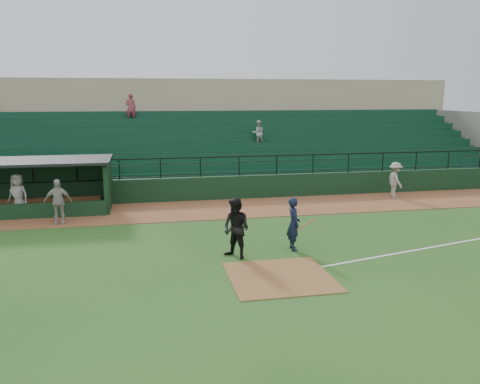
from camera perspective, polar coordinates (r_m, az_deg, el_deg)
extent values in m
plane|color=#26501A|center=(15.57, 3.67, -8.61)|extent=(90.00, 90.00, 0.00)
cube|color=brown|center=(23.07, -1.47, -1.95)|extent=(40.00, 4.00, 0.03)
cube|color=brown|center=(14.66, 4.69, -9.85)|extent=(3.00, 3.00, 0.03)
cube|color=white|center=(20.08, 25.44, -5.11)|extent=(17.49, 4.44, 0.01)
cube|color=black|center=(25.07, -2.34, 0.49)|extent=(36.00, 0.35, 1.20)
cylinder|color=black|center=(24.82, -2.37, 4.12)|extent=(36.00, 0.06, 0.06)
cube|color=slate|center=(29.69, -3.85, 4.50)|extent=(36.00, 9.00, 3.60)
cube|color=#103C27|center=(29.14, -3.74, 5.26)|extent=(34.56, 8.00, 4.05)
cube|color=slate|center=(36.67, 25.37, 5.20)|extent=(0.35, 9.50, 4.20)
cube|color=tan|center=(36.00, -5.26, 7.90)|extent=(38.00, 3.00, 6.40)
cube|color=slate|center=(33.98, -4.91, 8.55)|extent=(36.00, 2.00, 0.20)
imported|color=#B0B0B0|center=(29.94, 2.15, 6.91)|extent=(0.74, 0.58, 1.53)
imported|color=#8E3440|center=(32.05, -12.65, 9.59)|extent=(0.65, 0.43, 1.79)
cube|color=black|center=(25.57, -24.55, 0.93)|extent=(8.50, 0.20, 2.30)
cube|color=black|center=(23.65, -15.20, 0.80)|extent=(0.20, 2.60, 2.30)
cube|color=black|center=(24.15, -25.47, 3.21)|extent=(8.90, 3.20, 0.12)
cube|color=olive|center=(25.35, -24.59, -1.23)|extent=(7.65, 0.40, 0.50)
cube|color=black|center=(23.20, -25.83, -2.17)|extent=(8.50, 0.12, 0.70)
imported|color=black|center=(16.94, 6.28, -3.72)|extent=(0.46, 0.68, 1.85)
cylinder|color=olive|center=(16.88, 7.79, -3.73)|extent=(0.79, 0.34, 0.35)
imported|color=black|center=(15.97, -0.44, -4.30)|extent=(1.22, 1.23, 2.00)
imported|color=gray|center=(26.64, 17.71, 1.37)|extent=(0.73, 1.22, 1.85)
imported|color=#ACA5A1|center=(21.52, -20.54, -1.05)|extent=(1.12, 0.52, 1.87)
imported|color=gray|center=(23.38, -24.52, -0.36)|extent=(1.10, 0.93, 1.91)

